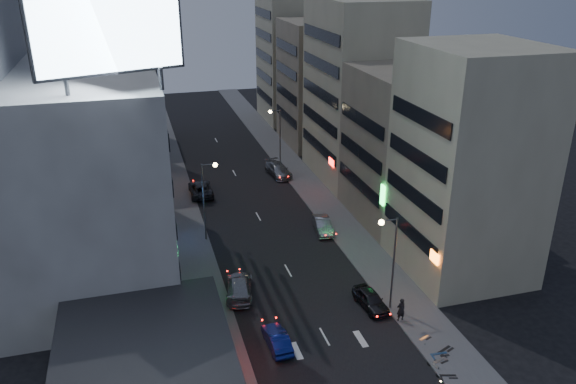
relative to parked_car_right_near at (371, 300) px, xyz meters
name	(u,v)px	position (x,y,z in m)	size (l,w,h in m)	color
ground	(344,372)	(-4.86, -6.65, -0.70)	(180.00, 180.00, 0.00)	black
sidewalk_left	(181,210)	(-12.86, 23.35, -0.64)	(4.00, 120.00, 0.12)	#4C4C4F
sidewalk_right	(316,195)	(3.14, 23.35, -0.64)	(4.00, 120.00, 0.12)	#4C4C4F
food_court	(131,367)	(-18.76, -4.65, 1.28)	(11.00, 13.00, 3.88)	#BFB795
white_building	(80,174)	(-21.86, 13.35, 8.30)	(14.00, 24.00, 18.00)	beige
shophouse_near	(469,164)	(10.14, 3.85, 9.30)	(10.00, 11.00, 20.00)	#BFB795
shophouse_mid	(409,146)	(10.64, 15.35, 7.30)	(11.00, 12.00, 16.00)	gray
shophouse_far	(358,92)	(10.14, 28.35, 10.30)	(10.00, 14.00, 22.00)	#BFB795
far_left_a	(103,97)	(-20.36, 38.35, 9.30)	(11.00, 10.00, 20.00)	beige
far_left_b	(103,95)	(-20.86, 51.35, 6.80)	(12.00, 10.00, 15.00)	slate
far_right_a	(322,83)	(10.64, 43.35, 8.30)	(11.00, 12.00, 18.00)	gray
far_right_b	(298,49)	(11.14, 57.35, 11.30)	(12.00, 12.00, 24.00)	#BFB795
billboard	(109,36)	(-17.85, 3.32, 20.96)	(9.52, 3.75, 6.20)	#595B60
street_lamp_right_near	(390,251)	(1.04, -0.65, 4.66)	(1.60, 0.44, 8.02)	#595B60
street_lamp_left	(207,190)	(-10.77, 15.35, 4.66)	(1.60, 0.44, 8.02)	#595B60
street_lamp_right_far	(277,130)	(1.04, 33.35, 4.66)	(1.60, 0.44, 8.02)	#595B60
parked_car_right_near	(371,300)	(0.00, 0.00, 0.00)	(1.66, 4.13, 1.41)	#232328
parked_car_right_mid	(323,225)	(0.74, 14.00, 0.02)	(1.52, 4.36, 1.44)	#A2A4AA
parked_car_left	(201,189)	(-10.08, 27.17, 0.07)	(2.57, 5.58, 1.55)	#27272C
parked_car_right_far	(278,170)	(0.50, 30.85, 0.09)	(2.23, 5.49, 1.59)	gray
road_car_blue	(277,339)	(-8.59, -2.79, -0.05)	(1.39, 3.98, 1.31)	navy
road_car_silver	(239,287)	(-9.86, 4.69, 0.06)	(2.14, 5.26, 1.53)	gray
person	(401,309)	(1.44, -2.44, 0.39)	(0.71, 0.47, 1.95)	black
scooter_black_a	(457,368)	(2.32, -9.13, -0.07)	(1.68, 0.56, 1.02)	black
scooter_silver_a	(445,351)	(2.43, -7.32, -0.03)	(1.80, 0.60, 1.10)	#989B9F
scooter_blue	(447,345)	(2.93, -6.80, -0.01)	(1.86, 0.62, 1.14)	navy
scooter_black_b	(449,339)	(3.44, -6.22, -0.01)	(1.87, 0.62, 1.14)	black
scooter_silver_b	(428,329)	(2.58, -4.68, -0.09)	(1.61, 0.54, 0.98)	#9FA1A6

